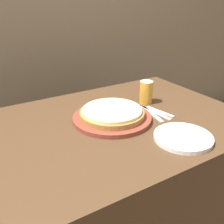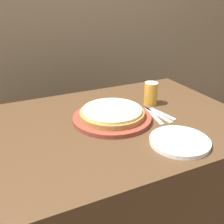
# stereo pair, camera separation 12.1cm
# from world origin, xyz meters

# --- Properties ---
(dining_table) EXTENTS (1.22, 0.88, 0.72)m
(dining_table) POSITION_xyz_m (0.00, 0.00, 0.36)
(dining_table) COLOR #4C331E
(dining_table) RESTS_ON ground_plane
(pizza_on_board) EXTENTS (0.37, 0.37, 0.06)m
(pizza_on_board) POSITION_xyz_m (-0.01, 0.02, 0.75)
(pizza_on_board) COLOR brown
(pizza_on_board) RESTS_ON dining_table
(beer_glass) EXTENTS (0.07, 0.07, 0.12)m
(beer_glass) POSITION_xyz_m (0.25, 0.10, 0.79)
(beer_glass) COLOR gold
(beer_glass) RESTS_ON dining_table
(dinner_plate) EXTENTS (0.24, 0.24, 0.02)m
(dinner_plate) POSITION_xyz_m (0.14, -0.29, 0.73)
(dinner_plate) COLOR silver
(dinner_plate) RESTS_ON dining_table
(fork) EXTENTS (0.05, 0.19, 0.00)m
(fork) POSITION_xyz_m (0.19, -0.03, 0.73)
(fork) COLOR silver
(fork) RESTS_ON dining_table
(dinner_knife) EXTENTS (0.03, 0.19, 0.00)m
(dinner_knife) POSITION_xyz_m (0.21, -0.03, 0.73)
(dinner_knife) COLOR silver
(dinner_knife) RESTS_ON dining_table
(spoon) EXTENTS (0.05, 0.17, 0.00)m
(spoon) POSITION_xyz_m (0.24, -0.03, 0.73)
(spoon) COLOR silver
(spoon) RESTS_ON dining_table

